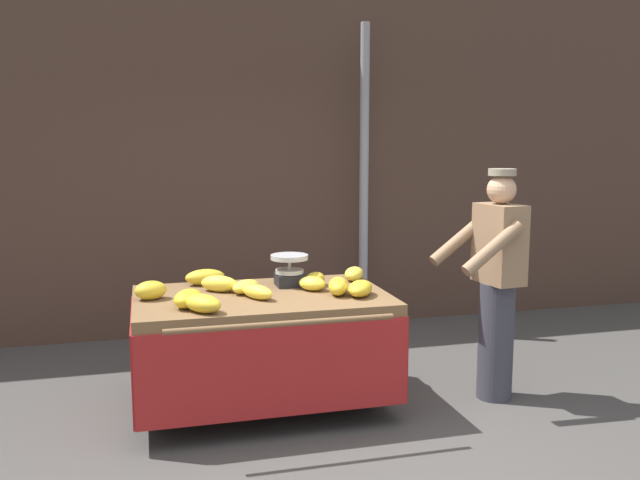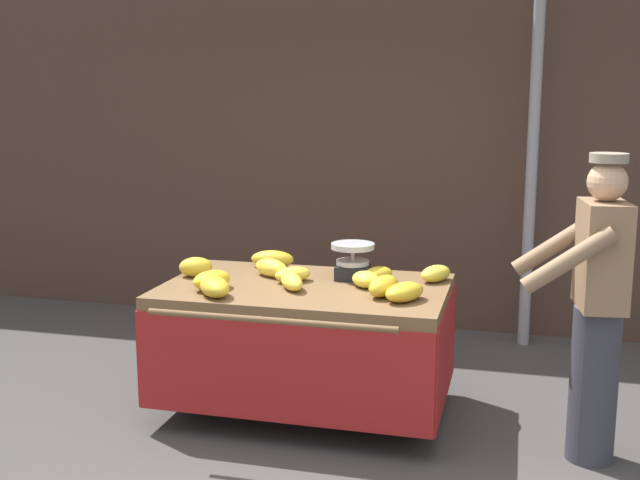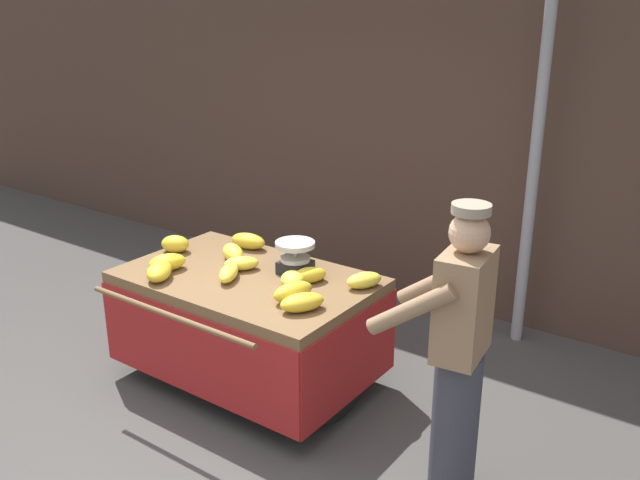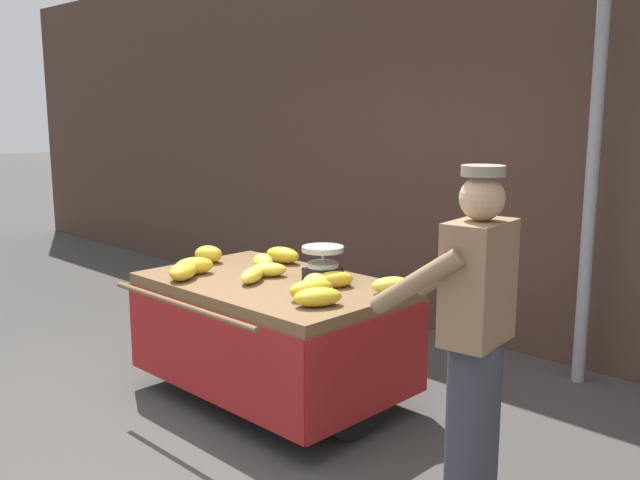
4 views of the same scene
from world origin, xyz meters
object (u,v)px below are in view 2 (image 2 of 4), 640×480
Objects in this scene: banana_bunch_4 at (271,268)px; banana_bunch_11 at (366,279)px; street_pole at (532,158)px; banana_bunch_9 at (378,275)px; banana_cart at (305,319)px; banana_bunch_0 at (384,286)px; banana_bunch_7 at (212,280)px; banana_bunch_1 at (196,267)px; vendor_person at (596,309)px; banana_bunch_10 at (215,287)px; banana_bunch_3 at (436,273)px; banana_bunch_2 at (272,259)px; banana_bunch_8 at (405,292)px; banana_bunch_5 at (292,282)px; weighing_scale at (353,261)px; banana_bunch_6 at (293,274)px.

banana_bunch_4 reaches higher than banana_bunch_11.
street_pole is 12.73× the size of banana_bunch_9.
banana_bunch_9 is (0.43, 0.16, 0.27)m from banana_cart.
banana_bunch_0 is 1.05m from banana_bunch_7.
vendor_person reaches higher than banana_bunch_1.
banana_bunch_11 is at bearing 27.97° from banana_bunch_10.
banana_bunch_3 is at bearing 21.09° from banana_cart.
banana_bunch_7 is (0.23, -0.29, -0.01)m from banana_bunch_1.
street_pole is 2.81m from banana_bunch_1.
vendor_person reaches higher than banana_bunch_0.
banana_bunch_2 reaches higher than banana_bunch_8.
banana_bunch_7 is at bearing -178.82° from banana_bunch_8.
street_pole is 2.46m from banana_bunch_5.
banana_bunch_2 is 1.06× the size of banana_bunch_4.
banana_bunch_5 is (-0.05, -0.12, 0.27)m from banana_cart.
banana_bunch_8 is at bearing 1.18° from banana_bunch_7.
banana_bunch_0 reaches higher than banana_bunch_5.
banana_cart is at bearing -127.04° from street_pole.
banana_bunch_5 is (0.30, -0.55, -0.01)m from banana_bunch_2.
banana_bunch_9 is at bearing 162.85° from vendor_person.
banana_bunch_1 is at bearing 169.22° from banana_bunch_8.
banana_bunch_0 is at bearing -15.20° from banana_cart.
weighing_scale is (0.25, 0.23, 0.34)m from banana_cart.
street_pole reaches higher than banana_bunch_4.
banana_bunch_1 is 0.74× the size of banana_bunch_2.
banana_bunch_0 reaches higher than banana_bunch_4.
banana_bunch_7 is (-0.47, -0.13, 0.01)m from banana_bunch_5.
banana_bunch_8 is 1.12m from banana_bunch_10.
banana_bunch_6 is (-0.05, 0.19, -0.00)m from banana_bunch_5.
banana_bunch_6 is at bearing 104.79° from banana_bunch_5.
banana_bunch_7 is 0.91× the size of banana_bunch_8.
banana_bunch_8 is (0.76, -0.29, 0.01)m from banana_bunch_6.
banana_bunch_5 is (-0.83, -0.42, -0.00)m from banana_bunch_3.
banana_bunch_4 is 0.37m from banana_bunch_5.
banana_bunch_5 is at bearing -52.20° from banana_bunch_4.
street_pole is 11.57× the size of banana_bunch_7.
banana_bunch_6 is (-0.62, 0.21, -0.01)m from banana_bunch_0.
weighing_scale is at bearing 42.57° from banana_cart.
weighing_scale reaches higher than banana_bunch_1.
banana_bunch_4 is at bearing 149.60° from banana_bunch_6.
banana_bunch_4 is (-0.28, 0.17, 0.28)m from banana_cart.
weighing_scale is 0.96× the size of banana_bunch_0.
banana_bunch_2 is at bearing 118.85° from banana_bunch_5.
banana_bunch_5 is at bearing 14.90° from banana_bunch_7.
banana_bunch_7 is at bearing 118.37° from banana_bunch_10.
weighing_scale reaches higher than banana_bunch_7.
banana_bunch_9 reaches higher than banana_bunch_6.
street_pole is 10.48× the size of banana_bunch_5.
street_pole is 14.18× the size of banana_bunch_11.
banana_bunch_8 is at bearing -103.02° from banana_bunch_3.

